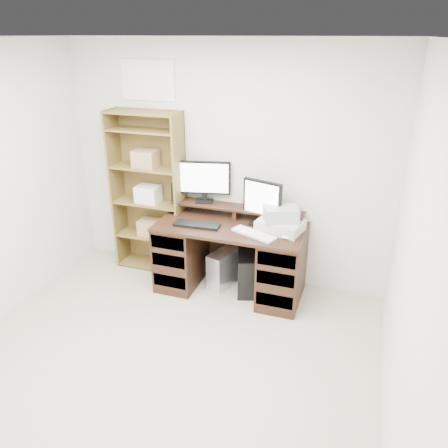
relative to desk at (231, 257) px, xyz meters
The scene contains 14 objects.
room 1.86m from the desk, 96.67° to the right, with size 3.54×4.04×2.54m.
desk is the anchor object (origin of this frame).
riser_shelf 0.50m from the desk, 90.00° to the left, with size 1.40×0.22×0.12m.
monitor_wide 0.86m from the desk, 145.98° to the left, with size 0.55×0.19×0.44m.
monitor_small 0.68m from the desk, 22.95° to the left, with size 0.41×0.20×0.46m.
speaker 0.91m from the desk, 165.34° to the left, with size 0.08×0.08×0.19m, color black.
keyboard_black 0.51m from the desk, 157.71° to the right, with size 0.46×0.15×0.03m, color black.
keyboard_white 0.49m from the desk, 28.49° to the right, with size 0.45×0.14×0.02m, color white.
mouse 0.71m from the desk, 13.12° to the right, with size 0.09×0.06×0.04m, color white.
printer 0.65m from the desk, ahead, with size 0.42×0.32×0.11m, color #B5AE9D.
basket 0.73m from the desk, ahead, with size 0.32×0.23×0.14m, color #909499.
tower_silver 0.22m from the desk, 144.86° to the left, with size 0.18×0.40×0.40m, color silver.
tower_black 0.24m from the desk, 14.06° to the left, with size 0.30×0.47×0.43m.
bookshelf 1.17m from the desk, 168.20° to the left, with size 0.80×0.30×1.80m.
Camera 1 is at (1.43, -2.18, 2.52)m, focal length 35.00 mm.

